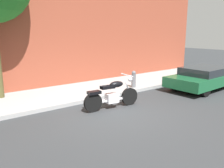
{
  "coord_description": "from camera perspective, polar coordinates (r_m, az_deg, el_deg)",
  "views": [
    {
      "loc": [
        -4.45,
        -5.83,
        2.61
      ],
      "look_at": [
        0.28,
        0.4,
        0.87
      ],
      "focal_mm": 37.45,
      "sensor_mm": 36.0,
      "label": 1
    }
  ],
  "objects": [
    {
      "name": "ground_plane",
      "position": [
        7.79,
        0.14,
        -7.03
      ],
      "size": [
        60.0,
        60.0,
        0.0
      ],
      "primitive_type": "plane",
      "color": "#303335"
    },
    {
      "name": "sidewalk",
      "position": [
        10.11,
        -9.81,
        -2.19
      ],
      "size": [
        19.39,
        2.83,
        0.14
      ],
      "primitive_type": "cube",
      "color": "#9C9C9C",
      "rests_on": "ground"
    },
    {
      "name": "building_facade",
      "position": [
        11.34,
        -14.59,
        17.41
      ],
      "size": [
        19.39,
        0.5,
        7.29
      ],
      "primitive_type": "cube",
      "color": "brown",
      "rests_on": "ground"
    },
    {
      "name": "motorcycle",
      "position": [
        8.11,
        -0.03,
        -2.79
      ],
      "size": [
        2.12,
        0.7,
        1.14
      ],
      "color": "black",
      "rests_on": "ground"
    },
    {
      "name": "parked_car_green",
      "position": [
        11.83,
        21.92,
        1.63
      ],
      "size": [
        4.37,
        1.95,
        1.03
      ],
      "color": "black",
      "rests_on": "ground"
    },
    {
      "name": "fire_hydrant",
      "position": [
        10.66,
        5.3,
        0.85
      ],
      "size": [
        0.2,
        0.2,
        0.91
      ],
      "color": "slate",
      "rests_on": "ground"
    }
  ]
}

